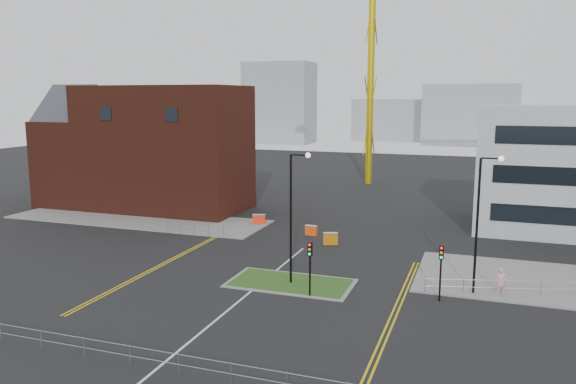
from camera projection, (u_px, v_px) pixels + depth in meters
name	position (u px, v px, depth m)	size (l,w,h in m)	color
ground	(212.00, 323.00, 32.14)	(200.00, 200.00, 0.00)	black
pavement_left	(137.00, 219.00, 59.12)	(28.00, 8.00, 0.12)	slate
island_kerb	(291.00, 283.00, 38.91)	(8.60, 4.60, 0.08)	slate
grass_island	(291.00, 283.00, 38.91)	(8.00, 4.00, 0.12)	#29511B
brick_building	(143.00, 149.00, 64.53)	(24.20, 10.07, 14.24)	#4E1F13
tower_crane	(415.00, 1.00, 78.02)	(52.95, 4.46, 37.57)	gold
streetlamp_island	(294.00, 208.00, 37.94)	(1.46, 0.36, 9.18)	black
streetlamp_right_near	(481.00, 214.00, 35.88)	(1.46, 0.36, 9.18)	black
traffic_light_island	(310.00, 259.00, 35.96)	(0.28, 0.33, 3.65)	black
traffic_light_right	(441.00, 262.00, 35.20)	(0.28, 0.33, 3.65)	black
railing_front	(154.00, 355.00, 26.42)	(24.05, 0.05, 1.10)	gray
railing_left	(194.00, 228.00, 52.35)	(6.05, 0.05, 1.10)	gray
centre_line	(227.00, 311.00, 33.99)	(0.15, 30.00, 0.01)	silver
yellow_left_a	(168.00, 261.00, 44.38)	(0.12, 24.00, 0.01)	gold
yellow_left_b	(171.00, 261.00, 44.28)	(0.12, 24.00, 0.01)	gold
yellow_right_a	(395.00, 307.00, 34.61)	(0.12, 20.00, 0.01)	gold
yellow_right_b	(400.00, 308.00, 34.51)	(0.12, 20.00, 0.01)	gold
skyline_a	(280.00, 103.00, 154.95)	(18.00, 12.00, 22.00)	gray
skyline_b	(470.00, 115.00, 148.41)	(24.00, 12.00, 16.00)	gray
skyline_d	(406.00, 120.00, 163.93)	(30.00, 12.00, 12.00)	gray
pedestrian	(501.00, 282.00, 36.42)	(0.68, 0.45, 1.87)	#F59EBA
barrier_left	(259.00, 219.00, 56.62)	(1.36, 0.76, 1.08)	#FF300E
barrier_mid	(330.00, 238.00, 49.13)	(1.33, 0.85, 1.06)	#C3700A
barrier_right	(311.00, 230.00, 52.37)	(1.17, 0.52, 0.95)	#F24A0D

